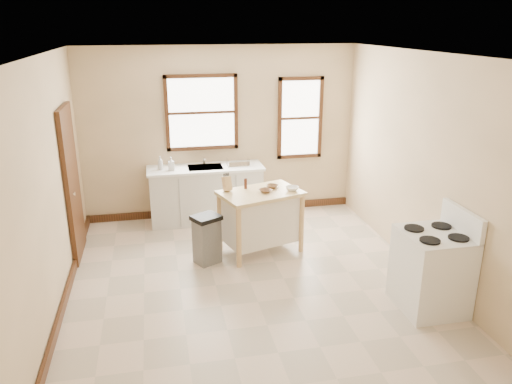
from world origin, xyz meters
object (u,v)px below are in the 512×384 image
bowl_b (272,186)px  soap_bottle_b (171,164)px  dish_rack (238,163)px  trash_bin (207,239)px  kitchen_island (261,222)px  soap_bottle_a (160,163)px  gas_stove (432,260)px  bowl_c (292,189)px  pepper_grinder (246,184)px  knife_block (227,184)px  bowl_a (265,191)px

bowl_b → soap_bottle_b: bearing=140.4°
dish_rack → trash_bin: bearing=-129.9°
kitchen_island → dish_rack: bearing=76.6°
dish_rack → kitchen_island: bearing=-101.3°
soap_bottle_a → gas_stove: gas_stove is taller
dish_rack → bowl_c: dish_rack is taller
kitchen_island → gas_stove: (1.58, -1.86, 0.14)m
pepper_grinder → bowl_b: 0.39m
soap_bottle_a → soap_bottle_b: (0.17, -0.05, -0.00)m
pepper_grinder → bowl_b: bearing=-6.0°
soap_bottle_a → bowl_c: (1.77, -1.36, -0.10)m
trash_bin → gas_stove: 2.89m
knife_block → kitchen_island: bearing=-33.5°
bowl_a → soap_bottle_b: bearing=133.5°
gas_stove → soap_bottle_b: bearing=131.3°
bowl_a → knife_block: bearing=163.1°
pepper_grinder → bowl_c: size_ratio=0.84×
kitchen_island → bowl_c: bowl_c is taller
soap_bottle_a → bowl_c: soap_bottle_a is taller
trash_bin → dish_rack: bearing=36.5°
dish_rack → bowl_b: dish_rack is taller
soap_bottle_a → pepper_grinder: bearing=-50.4°
soap_bottle_a → dish_rack: 1.24m
bowl_b → bowl_a: bearing=-130.5°
kitchen_island → trash_bin: (-0.79, -0.21, -0.11)m
soap_bottle_b → bowl_a: size_ratio=1.23×
pepper_grinder → dish_rack: bearing=85.4°
dish_rack → pepper_grinder: bearing=-109.7°
kitchen_island → gas_stove: 2.44m
soap_bottle_b → dish_rack: 1.08m
knife_block → bowl_c: size_ratio=1.12×
soap_bottle_b → bowl_c: size_ratio=1.17×
soap_bottle_b → dish_rack: soap_bottle_b is taller
dish_rack → bowl_b: bearing=-91.4°
soap_bottle_b → bowl_c: bearing=-40.2°
soap_bottle_b → bowl_a: 1.79m
soap_bottle_a → soap_bottle_b: bearing=-23.0°
bowl_c → gas_stove: 2.17m
pepper_grinder → bowl_a: bearing=-40.0°
soap_bottle_b → bowl_a: soap_bottle_b is taller
bowl_a → bowl_c: bearing=-1.6°
knife_block → gas_stove: gas_stove is taller
knife_block → gas_stove: (2.03, -1.98, -0.40)m
soap_bottle_b → bowl_b: soap_bottle_b is taller
bowl_a → kitchen_island: bearing=154.0°
kitchen_island → bowl_b: size_ratio=6.49×
soap_bottle_a → trash_bin: 1.76m
pepper_grinder → bowl_a: (0.24, -0.20, -0.05)m
dish_rack → kitchen_island: (0.09, -1.31, -0.52)m
kitchen_island → soap_bottle_a: bearing=118.1°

